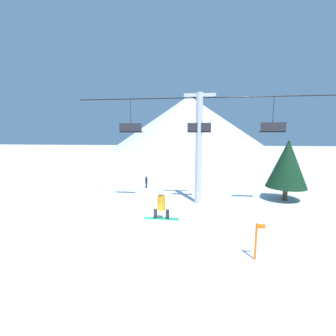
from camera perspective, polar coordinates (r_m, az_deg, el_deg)
The scene contains 8 objects.
ground_plane at distance 10.07m, azimuth -9.86°, elevation -24.49°, with size 220.00×220.00×0.00m, color white.
mountain_ridge at distance 89.30m, azimuth 5.26°, elevation 11.38°, with size 60.10×60.10×20.36m.
snow_ramp at distance 9.12m, azimuth -4.17°, elevation -21.81°, with size 2.98×4.40×1.73m.
snowboarder at distance 10.07m, azimuth -1.70°, elevation -9.29°, with size 1.56×0.34×1.33m.
chairlift at distance 17.83m, azimuth 7.84°, elevation 6.74°, with size 19.17×0.51×8.66m.
pine_tree_near at distance 21.02m, azimuth 28.05°, elevation 0.97°, with size 3.22×3.22×5.10m.
trail_marker at distance 10.99m, azimuth 21.51°, elevation -16.73°, with size 0.41×0.10×1.67m.
distant_skier at distance 23.44m, azimuth -5.51°, elevation -3.43°, with size 0.24×0.24×1.23m.
Camera 1 is at (2.54, -8.08, 5.45)m, focal length 24.00 mm.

